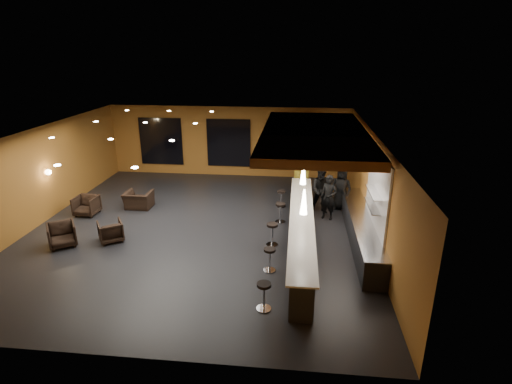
# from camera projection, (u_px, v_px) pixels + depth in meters

# --- Properties ---
(floor) EXTENTS (12.00, 13.00, 0.10)m
(floor) POSITION_uv_depth(u_px,v_px,m) (200.00, 229.00, 14.60)
(floor) COLOR black
(floor) RESTS_ON ground
(ceiling) EXTENTS (12.00, 13.00, 0.10)m
(ceiling) POSITION_uv_depth(u_px,v_px,m) (195.00, 132.00, 13.37)
(ceiling) COLOR black
(wall_back) EXTENTS (12.00, 0.10, 3.50)m
(wall_back) POSITION_uv_depth(u_px,v_px,m) (229.00, 141.00, 20.11)
(wall_back) COLOR #9C6123
(wall_back) RESTS_ON floor
(wall_front) EXTENTS (12.00, 0.10, 3.50)m
(wall_front) POSITION_uv_depth(u_px,v_px,m) (118.00, 288.00, 7.87)
(wall_front) COLOR #9C6123
(wall_front) RESTS_ON floor
(wall_left) EXTENTS (0.10, 13.00, 3.50)m
(wall_left) POSITION_uv_depth(u_px,v_px,m) (36.00, 177.00, 14.58)
(wall_left) COLOR #9C6123
(wall_left) RESTS_ON floor
(wall_right) EXTENTS (0.10, 13.00, 3.50)m
(wall_right) POSITION_uv_depth(u_px,v_px,m) (374.00, 189.00, 13.40)
(wall_right) COLOR #9C6123
(wall_right) RESTS_ON floor
(wood_soffit) EXTENTS (3.60, 8.00, 0.28)m
(wood_soffit) POSITION_uv_depth(u_px,v_px,m) (314.00, 134.00, 13.98)
(wood_soffit) COLOR brown
(wood_soffit) RESTS_ON ceiling
(window_left) EXTENTS (2.20, 0.06, 2.40)m
(window_left) POSITION_uv_depth(u_px,v_px,m) (161.00, 141.00, 20.36)
(window_left) COLOR black
(window_left) RESTS_ON wall_back
(window_center) EXTENTS (2.20, 0.06, 2.40)m
(window_center) POSITION_uv_depth(u_px,v_px,m) (229.00, 143.00, 20.02)
(window_center) COLOR black
(window_center) RESTS_ON wall_back
(window_right) EXTENTS (2.20, 0.06, 2.40)m
(window_right) POSITION_uv_depth(u_px,v_px,m) (289.00, 144.00, 19.73)
(window_right) COLOR black
(window_right) RESTS_ON wall_back
(tile_backsplash) EXTENTS (0.06, 3.20, 2.40)m
(tile_backsplash) POSITION_uv_depth(u_px,v_px,m) (378.00, 192.00, 12.39)
(tile_backsplash) COLOR white
(tile_backsplash) RESTS_ON wall_right
(bar_counter) EXTENTS (0.60, 8.00, 1.00)m
(bar_counter) POSITION_uv_depth(u_px,v_px,m) (301.00, 232.00, 13.12)
(bar_counter) COLOR black
(bar_counter) RESTS_ON floor
(bar_top) EXTENTS (0.78, 8.10, 0.05)m
(bar_top) POSITION_uv_depth(u_px,v_px,m) (302.00, 217.00, 12.94)
(bar_top) COLOR silver
(bar_top) RESTS_ON bar_counter
(prep_counter) EXTENTS (0.70, 6.00, 0.86)m
(prep_counter) POSITION_uv_depth(u_px,v_px,m) (361.00, 230.00, 13.42)
(prep_counter) COLOR black
(prep_counter) RESTS_ON floor
(prep_top) EXTENTS (0.72, 6.00, 0.03)m
(prep_top) POSITION_uv_depth(u_px,v_px,m) (362.00, 218.00, 13.26)
(prep_top) COLOR silver
(prep_top) RESTS_ON prep_counter
(wall_shelf_lower) EXTENTS (0.30, 1.50, 0.03)m
(wall_shelf_lower) POSITION_uv_depth(u_px,v_px,m) (373.00, 206.00, 12.35)
(wall_shelf_lower) COLOR silver
(wall_shelf_lower) RESTS_ON wall_right
(wall_shelf_upper) EXTENTS (0.30, 1.50, 0.03)m
(wall_shelf_upper) POSITION_uv_depth(u_px,v_px,m) (374.00, 192.00, 12.19)
(wall_shelf_upper) COLOR silver
(wall_shelf_upper) RESTS_ON wall_right
(column) EXTENTS (0.60, 0.60, 3.50)m
(column) POSITION_uv_depth(u_px,v_px,m) (302.00, 159.00, 17.00)
(column) COLOR olive
(column) RESTS_ON floor
(wall_sconce) EXTENTS (0.22, 0.22, 0.22)m
(wall_sconce) POSITION_uv_depth(u_px,v_px,m) (48.00, 172.00, 15.01)
(wall_sconce) COLOR #FFE5B2
(wall_sconce) RESTS_ON wall_left
(pendant_0) EXTENTS (0.20, 0.20, 0.70)m
(pendant_0) POSITION_uv_depth(u_px,v_px,m) (304.00, 202.00, 10.62)
(pendant_0) COLOR white
(pendant_0) RESTS_ON wood_soffit
(pendant_1) EXTENTS (0.20, 0.20, 0.70)m
(pendant_1) POSITION_uv_depth(u_px,v_px,m) (303.00, 174.00, 12.96)
(pendant_1) COLOR white
(pendant_1) RESTS_ON wood_soffit
(pendant_2) EXTENTS (0.20, 0.20, 0.70)m
(pendant_2) POSITION_uv_depth(u_px,v_px,m) (303.00, 155.00, 15.29)
(pendant_2) COLOR white
(pendant_2) RESTS_ON wood_soffit
(staff_a) EXTENTS (0.75, 0.64, 1.74)m
(staff_a) POSITION_uv_depth(u_px,v_px,m) (328.00, 197.00, 15.10)
(staff_a) COLOR black
(staff_a) RESTS_ON floor
(staff_b) EXTENTS (0.96, 0.77, 1.89)m
(staff_b) POSITION_uv_depth(u_px,v_px,m) (322.00, 190.00, 15.66)
(staff_b) COLOR black
(staff_b) RESTS_ON floor
(staff_c) EXTENTS (1.00, 0.81, 1.77)m
(staff_c) POSITION_uv_depth(u_px,v_px,m) (341.00, 188.00, 16.05)
(staff_c) COLOR black
(staff_c) RESTS_ON floor
(armchair_a) EXTENTS (1.18, 1.18, 0.78)m
(armchair_a) POSITION_uv_depth(u_px,v_px,m) (62.00, 235.00, 13.18)
(armchair_a) COLOR black
(armchair_a) RESTS_ON floor
(armchair_b) EXTENTS (1.06, 1.07, 0.71)m
(armchair_b) POSITION_uv_depth(u_px,v_px,m) (111.00, 231.00, 13.53)
(armchair_b) COLOR black
(armchair_b) RESTS_ON floor
(armchair_c) EXTENTS (0.85, 0.88, 0.77)m
(armchair_c) POSITION_uv_depth(u_px,v_px,m) (86.00, 206.00, 15.63)
(armchair_c) COLOR black
(armchair_c) RESTS_ON floor
(armchair_d) EXTENTS (1.08, 0.94, 0.69)m
(armchair_d) POSITION_uv_depth(u_px,v_px,m) (139.00, 200.00, 16.32)
(armchair_d) COLOR black
(armchair_d) RESTS_ON floor
(bar_stool_0) EXTENTS (0.38, 0.38, 0.75)m
(bar_stool_0) POSITION_uv_depth(u_px,v_px,m) (264.00, 293.00, 9.91)
(bar_stool_0) COLOR silver
(bar_stool_0) RESTS_ON floor
(bar_stool_1) EXTENTS (0.37, 0.37, 0.73)m
(bar_stool_1) POSITION_uv_depth(u_px,v_px,m) (270.00, 257.00, 11.66)
(bar_stool_1) COLOR silver
(bar_stool_1) RESTS_ON floor
(bar_stool_2) EXTENTS (0.39, 0.39, 0.78)m
(bar_stool_2) POSITION_uv_depth(u_px,v_px,m) (272.00, 232.00, 13.17)
(bar_stool_2) COLOR silver
(bar_stool_2) RESTS_ON floor
(bar_stool_3) EXTENTS (0.38, 0.38, 0.76)m
(bar_stool_3) POSITION_uv_depth(u_px,v_px,m) (280.00, 210.00, 14.92)
(bar_stool_3) COLOR silver
(bar_stool_3) RESTS_ON floor
(bar_stool_4) EXTENTS (0.36, 0.36, 0.71)m
(bar_stool_4) POSITION_uv_depth(u_px,v_px,m) (281.00, 197.00, 16.35)
(bar_stool_4) COLOR silver
(bar_stool_4) RESTS_ON floor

